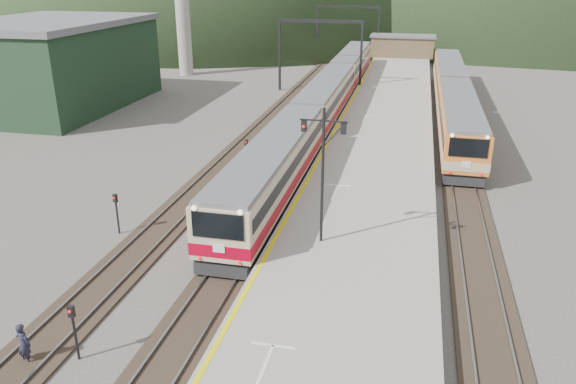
% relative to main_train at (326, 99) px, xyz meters
% --- Properties ---
extents(track_main, '(2.60, 200.00, 0.23)m').
position_rel_main_train_xyz_m(track_main, '(0.00, -2.24, -1.93)').
color(track_main, black).
rests_on(track_main, ground).
extents(track_far, '(2.60, 200.00, 0.23)m').
position_rel_main_train_xyz_m(track_far, '(-5.00, -2.24, -1.93)').
color(track_far, black).
rests_on(track_far, ground).
extents(track_second, '(2.60, 200.00, 0.23)m').
position_rel_main_train_xyz_m(track_second, '(11.50, -2.24, -1.93)').
color(track_second, black).
rests_on(track_second, ground).
extents(platform, '(8.00, 100.00, 1.00)m').
position_rel_main_train_xyz_m(platform, '(5.60, -4.24, -1.50)').
color(platform, gray).
rests_on(platform, ground).
extents(gantry_near, '(9.55, 0.25, 8.00)m').
position_rel_main_train_xyz_m(gantry_near, '(-2.85, 12.76, 3.58)').
color(gantry_near, black).
rests_on(gantry_near, ground).
extents(gantry_far, '(9.55, 0.25, 8.00)m').
position_rel_main_train_xyz_m(gantry_far, '(-2.85, 37.76, 3.58)').
color(gantry_far, black).
rests_on(gantry_far, ground).
extents(warehouse, '(14.50, 20.50, 8.60)m').
position_rel_main_train_xyz_m(warehouse, '(-28.00, -0.24, 2.31)').
color(warehouse, black).
rests_on(warehouse, ground).
extents(station_shed, '(9.40, 4.40, 3.10)m').
position_rel_main_train_xyz_m(station_shed, '(5.60, 35.76, 0.57)').
color(station_shed, brown).
rests_on(station_shed, platform).
extents(main_train, '(2.90, 59.59, 3.55)m').
position_rel_main_train_xyz_m(main_train, '(0.00, 0.00, 0.00)').
color(main_train, tan).
rests_on(main_train, track_main).
extents(second_train, '(2.91, 39.64, 3.55)m').
position_rel_main_train_xyz_m(second_train, '(11.50, 4.33, 0.00)').
color(second_train, orange).
rests_on(second_train, track_second).
extents(signal_mast, '(2.20, 0.23, 6.57)m').
position_rel_main_train_xyz_m(signal_mast, '(4.07, -26.63, 3.02)').
color(signal_mast, black).
rests_on(signal_mast, platform).
extents(short_signal_a, '(0.23, 0.17, 2.27)m').
position_rel_main_train_xyz_m(short_signal_a, '(-3.27, -36.08, -0.54)').
color(short_signal_a, black).
rests_on(short_signal_a, ground).
extents(short_signal_b, '(0.26, 0.22, 2.27)m').
position_rel_main_train_xyz_m(short_signal_b, '(-3.17, -15.03, -0.54)').
color(short_signal_b, black).
rests_on(short_signal_b, ground).
extents(short_signal_c, '(0.26, 0.23, 2.27)m').
position_rel_main_train_xyz_m(short_signal_c, '(-6.99, -26.22, -0.54)').
color(short_signal_c, black).
rests_on(short_signal_c, ground).
extents(worker, '(0.68, 0.53, 1.66)m').
position_rel_main_train_xyz_m(worker, '(-4.99, -36.68, -1.17)').
color(worker, '#1E1E30').
rests_on(worker, ground).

